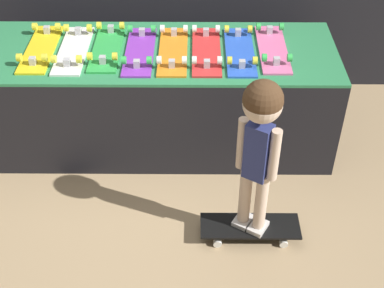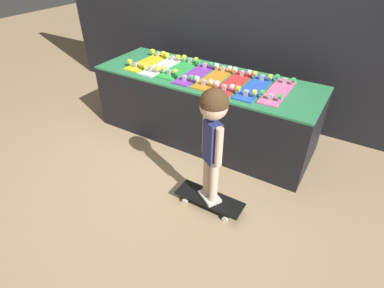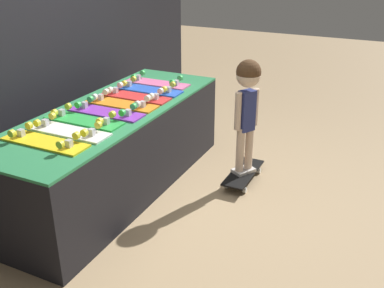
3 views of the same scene
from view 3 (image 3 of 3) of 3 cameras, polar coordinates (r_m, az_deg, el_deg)
The scene contains 13 objects.
ground_plane at distance 3.85m, azimuth -1.98°, elevation -7.40°, with size 16.00×16.00×0.00m, color tan.
back_wall at distance 4.18m, azimuth -19.92°, elevation 13.00°, with size 5.50×0.10×2.61m.
display_rack at distance 3.95m, azimuth -9.78°, elevation -0.68°, with size 2.46×0.84×0.75m.
skateboard_yellow_on_rack at distance 3.25m, azimuth -18.19°, elevation 0.39°, with size 0.19×0.65×0.09m.
skateboard_white_on_rack at distance 3.39m, azimuth -15.44°, elevation 1.73°, with size 0.19×0.65×0.09m.
skateboard_green_on_rack at distance 3.57m, azimuth -13.58°, elevation 3.07°, with size 0.19×0.65×0.09m.
skateboard_purple_on_rack at distance 3.71m, azimuth -10.87°, elevation 4.12°, with size 0.19×0.65×0.09m.
skateboard_orange_on_rack at distance 3.88m, azimuth -8.97°, elevation 5.17°, with size 0.19×0.65×0.09m.
skateboard_red_on_rack at distance 4.06m, azimuth -7.20°, elevation 6.13°, with size 0.19×0.65×0.09m.
skateboard_blue_on_rack at distance 4.24m, azimuth -5.55°, elevation 6.99°, with size 0.19×0.65×0.09m.
skateboard_pink_on_rack at distance 4.44m, azimuth -4.47°, elevation 7.84°, with size 0.19×0.65×0.09m.
skateboard_on_floor at distance 4.17m, azimuth 6.53°, elevation -3.75°, with size 0.61×0.21×0.09m.
child at distance 3.88m, azimuth 7.05°, elevation 6.08°, with size 0.24×0.21×1.04m.
Camera 3 is at (-2.90, -1.54, 2.02)m, focal length 42.00 mm.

